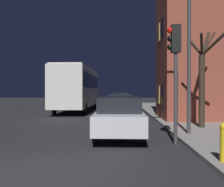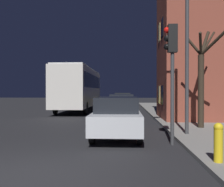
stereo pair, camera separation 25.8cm
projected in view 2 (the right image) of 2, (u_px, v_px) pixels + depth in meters
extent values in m
plane|color=black|center=(26.00, 176.00, 5.16)|extent=(120.00, 120.00, 0.00)
cube|color=brown|center=(192.00, 37.00, 14.95)|extent=(3.71, 4.17, 9.82)
cube|color=black|center=(162.00, 95.00, 14.44)|extent=(0.03, 0.70, 1.10)
cube|color=#F2D172|center=(159.00, 95.00, 15.73)|extent=(0.03, 0.70, 1.10)
cube|color=black|center=(162.00, 28.00, 14.40)|extent=(0.03, 0.70, 1.10)
cube|color=#F2D172|center=(159.00, 33.00, 15.70)|extent=(0.03, 0.70, 1.10)
cylinder|color=#38383A|center=(187.00, 49.00, 9.48)|extent=(0.14, 0.14, 6.44)
cylinder|color=#38383A|center=(172.00, 99.00, 8.10)|extent=(0.12, 0.12, 3.01)
cube|color=black|center=(172.00, 38.00, 8.08)|extent=(0.30, 0.24, 0.90)
sphere|color=red|center=(167.00, 30.00, 8.09)|extent=(0.20, 0.20, 0.20)
sphere|color=black|center=(167.00, 39.00, 8.09)|extent=(0.20, 0.20, 0.20)
sphere|color=black|center=(167.00, 47.00, 8.09)|extent=(0.20, 0.20, 0.20)
cylinder|color=#2D2319|center=(201.00, 91.00, 11.17)|extent=(0.27, 0.27, 3.26)
cylinder|color=#2D2319|center=(201.00, 44.00, 10.77)|extent=(0.40, 0.88, 0.90)
cylinder|color=#2D2319|center=(205.00, 43.00, 11.33)|extent=(0.64, 0.59, 1.17)
cylinder|color=#2D2319|center=(194.00, 47.00, 11.13)|extent=(0.72, 0.19, 0.80)
cylinder|color=#2D2319|center=(214.00, 43.00, 10.53)|extent=(0.82, 1.33, 0.95)
cylinder|color=#2D2319|center=(208.00, 43.00, 11.32)|extent=(0.82, 0.51, 1.15)
cube|color=beige|center=(80.00, 88.00, 22.22)|extent=(2.51, 11.06, 3.11)
cube|color=black|center=(80.00, 82.00, 22.21)|extent=(2.53, 10.18, 1.12)
cube|color=#B2B2B2|center=(79.00, 70.00, 22.20)|extent=(2.38, 10.51, 0.12)
cylinder|color=black|center=(97.00, 103.00, 25.76)|extent=(0.18, 0.96, 0.96)
cylinder|color=black|center=(75.00, 103.00, 25.88)|extent=(0.18, 0.96, 0.96)
cylinder|color=black|center=(86.00, 108.00, 18.58)|extent=(0.18, 0.96, 0.96)
cylinder|color=black|center=(55.00, 108.00, 18.70)|extent=(0.18, 0.96, 0.96)
cube|color=#B7BABF|center=(117.00, 119.00, 9.73)|extent=(1.74, 4.63, 0.65)
cube|color=black|center=(117.00, 104.00, 9.49)|extent=(1.53, 2.41, 0.55)
cylinder|color=black|center=(136.00, 123.00, 11.19)|extent=(0.18, 0.65, 0.65)
cylinder|color=black|center=(101.00, 123.00, 11.27)|extent=(0.18, 0.65, 0.65)
cylinder|color=black|center=(139.00, 134.00, 8.18)|extent=(0.18, 0.65, 0.65)
cylinder|color=black|center=(92.00, 134.00, 8.27)|extent=(0.18, 0.65, 0.65)
cube|color=navy|center=(122.00, 106.00, 18.58)|extent=(1.90, 4.59, 0.70)
cube|color=black|center=(122.00, 98.00, 18.35)|extent=(1.67, 2.39, 0.53)
cylinder|color=black|center=(133.00, 109.00, 20.03)|extent=(0.18, 0.57, 0.57)
cylinder|color=black|center=(111.00, 109.00, 20.12)|extent=(0.18, 0.57, 0.57)
cylinder|color=black|center=(134.00, 113.00, 17.05)|extent=(0.18, 0.57, 0.57)
cylinder|color=black|center=(109.00, 112.00, 17.14)|extent=(0.18, 0.57, 0.57)
cube|color=olive|center=(123.00, 101.00, 28.07)|extent=(1.88, 4.02, 0.68)
cube|color=black|center=(123.00, 95.00, 27.87)|extent=(1.65, 2.09, 0.57)
cylinder|color=black|center=(130.00, 103.00, 29.33)|extent=(0.18, 0.60, 0.60)
cylinder|color=black|center=(116.00, 103.00, 29.43)|extent=(0.18, 0.60, 0.60)
cylinder|color=black|center=(130.00, 105.00, 26.72)|extent=(0.18, 0.60, 0.60)
cylinder|color=black|center=(115.00, 105.00, 26.82)|extent=(0.18, 0.60, 0.60)
cylinder|color=gold|center=(218.00, 146.00, 5.71)|extent=(0.20, 0.20, 0.75)
sphere|color=gold|center=(218.00, 127.00, 5.71)|extent=(0.21, 0.21, 0.21)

